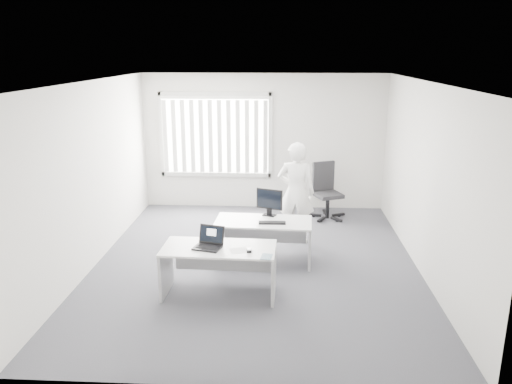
# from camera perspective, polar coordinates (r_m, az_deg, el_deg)

# --- Properties ---
(ground) EXTENTS (6.00, 6.00, 0.00)m
(ground) POSITION_cam_1_polar(r_m,az_deg,el_deg) (7.92, -0.04, -8.18)
(ground) COLOR #56555D
(ground) RESTS_ON ground
(wall_back) EXTENTS (5.00, 0.02, 2.80)m
(wall_back) POSITION_cam_1_polar(r_m,az_deg,el_deg) (10.39, 0.88, 5.72)
(wall_back) COLOR silver
(wall_back) RESTS_ON ground
(wall_front) EXTENTS (5.00, 0.02, 2.80)m
(wall_front) POSITION_cam_1_polar(r_m,az_deg,el_deg) (4.62, -2.14, -7.41)
(wall_front) COLOR silver
(wall_front) RESTS_ON ground
(wall_left) EXTENTS (0.02, 6.00, 2.80)m
(wall_left) POSITION_cam_1_polar(r_m,az_deg,el_deg) (8.00, -18.24, 1.84)
(wall_left) COLOR silver
(wall_left) RESTS_ON ground
(wall_right) EXTENTS (0.02, 6.00, 2.80)m
(wall_right) POSITION_cam_1_polar(r_m,az_deg,el_deg) (7.74, 18.77, 1.35)
(wall_right) COLOR silver
(wall_right) RESTS_ON ground
(ceiling) EXTENTS (5.00, 6.00, 0.02)m
(ceiling) POSITION_cam_1_polar(r_m,az_deg,el_deg) (7.25, -0.05, 12.48)
(ceiling) COLOR silver
(ceiling) RESTS_ON wall_back
(window) EXTENTS (2.32, 0.06, 1.76)m
(window) POSITION_cam_1_polar(r_m,az_deg,el_deg) (10.42, -4.67, 6.52)
(window) COLOR #BCBCB7
(window) RESTS_ON wall_back
(blinds) EXTENTS (2.20, 0.10, 1.50)m
(blinds) POSITION_cam_1_polar(r_m,az_deg,el_deg) (10.36, -4.71, 6.31)
(blinds) COLOR white
(blinds) RESTS_ON wall_back
(desk_near) EXTENTS (1.54, 0.76, 0.69)m
(desk_near) POSITION_cam_1_polar(r_m,az_deg,el_deg) (6.80, -4.24, -7.82)
(desk_near) COLOR silver
(desk_near) RESTS_ON ground
(desk_far) EXTENTS (1.53, 0.77, 0.68)m
(desk_far) POSITION_cam_1_polar(r_m,az_deg,el_deg) (7.82, 0.84, -4.62)
(desk_far) COLOR silver
(desk_far) RESTS_ON ground
(office_chair) EXTENTS (0.83, 0.83, 1.11)m
(office_chair) POSITION_cam_1_polar(r_m,az_deg,el_deg) (10.04, 8.05, -1.00)
(office_chair) COLOR black
(office_chair) RESTS_ON ground
(person) EXTENTS (0.69, 0.50, 1.76)m
(person) POSITION_cam_1_polar(r_m,az_deg,el_deg) (8.57, 4.58, -0.09)
(person) COLOR white
(person) RESTS_ON ground
(laptop) EXTENTS (0.43, 0.40, 0.28)m
(laptop) POSITION_cam_1_polar(r_m,az_deg,el_deg) (6.65, -5.62, -5.34)
(laptop) COLOR black
(laptop) RESTS_ON desk_near
(paper_sheet) EXTENTS (0.35, 0.29, 0.00)m
(paper_sheet) POSITION_cam_1_polar(r_m,az_deg,el_deg) (6.62, -1.73, -6.67)
(paper_sheet) COLOR white
(paper_sheet) RESTS_ON desk_near
(mouse) EXTENTS (0.07, 0.11, 0.04)m
(mouse) POSITION_cam_1_polar(r_m,az_deg,el_deg) (6.56, -0.80, -6.65)
(mouse) COLOR silver
(mouse) RESTS_ON paper_sheet
(booklet) EXTENTS (0.16, 0.21, 0.01)m
(booklet) POSITION_cam_1_polar(r_m,az_deg,el_deg) (6.40, 1.20, -7.40)
(booklet) COLOR silver
(booklet) RESTS_ON desk_near
(keyboard) EXTENTS (0.42, 0.15, 0.02)m
(keyboard) POSITION_cam_1_polar(r_m,az_deg,el_deg) (7.65, 1.86, -3.53)
(keyboard) COLOR black
(keyboard) RESTS_ON desk_far
(monitor) EXTENTS (0.46, 0.29, 0.44)m
(monitor) POSITION_cam_1_polar(r_m,az_deg,el_deg) (7.94, 1.54, -1.19)
(monitor) COLOR black
(monitor) RESTS_ON desk_far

